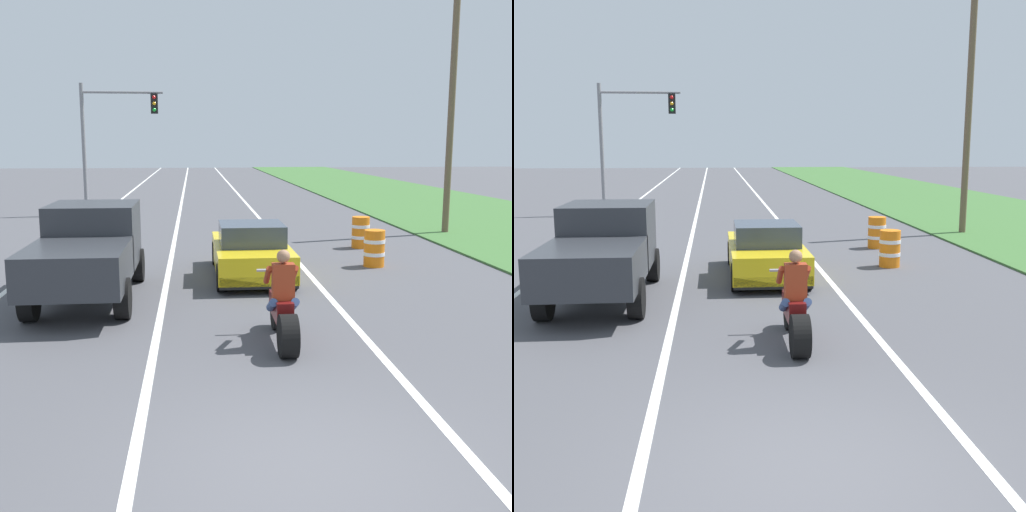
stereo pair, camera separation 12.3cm
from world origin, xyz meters
TOP-DOWN VIEW (x-y plane):
  - ground_plane at (0.00, 0.00)m, footprint 160.00×160.00m
  - lane_stripe_left_solid at (-5.40, 20.00)m, footprint 0.14×120.00m
  - lane_stripe_right_solid at (1.80, 20.00)m, footprint 0.14×120.00m
  - lane_stripe_centre_dashed at (-1.80, 20.00)m, footprint 0.14×120.00m
  - grass_verge_right at (11.92, 20.00)m, footprint 10.00×120.00m
  - motorcycle_with_rider at (0.32, 4.08)m, footprint 0.70×2.21m
  - sports_car_yellow at (0.29, 9.60)m, footprint 1.84×4.30m
  - pickup_truck_left_lane_dark_grey at (-3.36, 7.60)m, footprint 2.02×4.80m
  - traffic_light_mast_near at (-5.01, 24.21)m, footprint 3.77×0.34m
  - utility_pole_roadside at (8.18, 16.52)m, footprint 0.24×0.24m
  - construction_barrel_nearest at (3.75, 10.58)m, footprint 0.58×0.58m
  - construction_barrel_mid at (4.19, 13.65)m, footprint 0.58×0.58m

SIDE VIEW (x-z plane):
  - ground_plane at x=0.00m, z-range 0.00..0.00m
  - lane_stripe_left_solid at x=-5.40m, z-range 0.00..0.01m
  - lane_stripe_right_solid at x=1.80m, z-range 0.00..0.01m
  - lane_stripe_centre_dashed at x=-1.80m, z-range 0.00..0.01m
  - grass_verge_right at x=11.92m, z-range 0.00..0.06m
  - construction_barrel_nearest at x=3.75m, z-range 0.00..1.00m
  - construction_barrel_mid at x=4.19m, z-range 0.00..1.00m
  - motorcycle_with_rider at x=0.32m, z-range -0.22..1.40m
  - sports_car_yellow at x=0.29m, z-range -0.05..1.31m
  - pickup_truck_left_lane_dark_grey at x=-3.36m, z-range 0.12..2.10m
  - traffic_light_mast_near at x=-5.01m, z-range 0.94..6.94m
  - utility_pole_roadside at x=8.18m, z-range 0.00..8.86m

